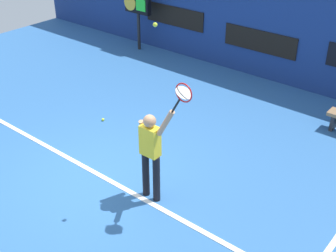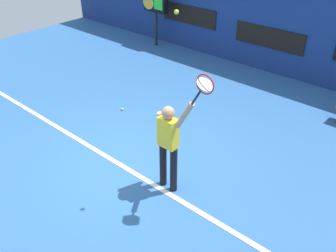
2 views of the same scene
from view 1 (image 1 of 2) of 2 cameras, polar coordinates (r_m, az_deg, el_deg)
ground_plane at (r=8.89m, az=-9.14°, el=-6.31°), size 18.00×18.00×0.00m
back_wall at (r=12.80m, az=11.95°, el=12.09°), size 18.00×0.20×2.81m
sponsor_banner_center at (r=12.81m, az=11.52°, el=10.47°), size 2.20×0.03×0.60m
sponsor_banner_portside at (r=14.33m, az=0.81°, el=13.70°), size 2.20×0.03×0.60m
court_baseline at (r=8.93m, az=-8.82°, el=-6.08°), size 10.00×0.10×0.01m
tennis_player at (r=7.70m, az=-2.19°, el=-3.08°), size 0.76×0.31×1.94m
tennis_racket at (r=6.70m, az=1.88°, el=4.04°), size 0.44×0.27×0.61m
tennis_ball at (r=6.71m, az=-1.65°, el=12.70°), size 0.07×0.07×0.07m
scoreboard_clock at (r=14.60m, az=-3.85°, el=14.88°), size 0.96×0.20×1.80m
spare_ball at (r=10.72m, az=-8.23°, el=0.82°), size 0.07×0.07×0.07m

